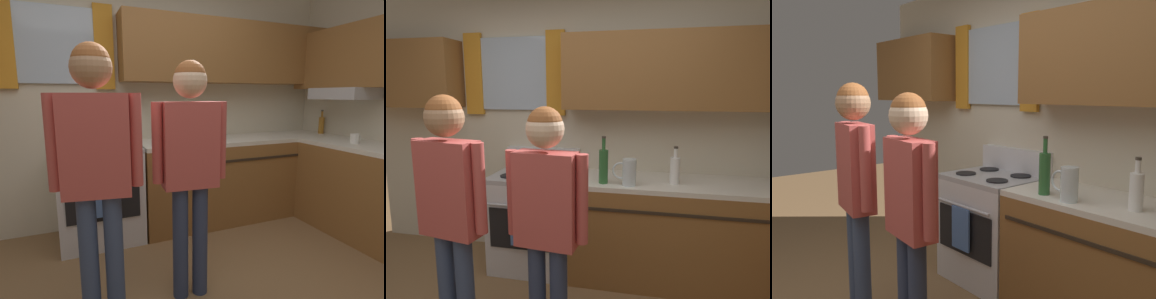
# 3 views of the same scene
# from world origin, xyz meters

# --- Properties ---
(back_wall_unit) EXTENTS (4.60, 0.42, 2.60)m
(back_wall_unit) POSITION_xyz_m (0.07, 1.82, 1.50)
(back_wall_unit) COLOR beige
(back_wall_unit) RESTS_ON ground
(kitchen_counter_run) EXTENTS (2.31, 2.11, 0.90)m
(kitchen_counter_run) POSITION_xyz_m (1.48, 1.13, 0.45)
(kitchen_counter_run) COLOR brown
(kitchen_counter_run) RESTS_ON ground
(stove_oven) EXTENTS (0.74, 0.67, 1.10)m
(stove_oven) POSITION_xyz_m (-0.39, 1.54, 0.47)
(stove_oven) COLOR silver
(stove_oven) RESTS_ON ground
(bottle_milk_white) EXTENTS (0.08, 0.08, 0.31)m
(bottle_milk_white) POSITION_xyz_m (0.85, 1.47, 1.02)
(bottle_milk_white) COLOR white
(bottle_milk_white) RESTS_ON kitchen_counter_run
(bottle_oil_amber) EXTENTS (0.06, 0.06, 0.29)m
(bottle_oil_amber) POSITION_xyz_m (2.23, 1.46, 1.01)
(bottle_oil_amber) COLOR #B27223
(bottle_oil_amber) RESTS_ON kitchen_counter_run
(bottle_wine_green) EXTENTS (0.08, 0.08, 0.39)m
(bottle_wine_green) POSITION_xyz_m (0.27, 1.36, 1.05)
(bottle_wine_green) COLOR #2D6633
(bottle_wine_green) RESTS_ON kitchen_counter_run
(mug_ceramic_white) EXTENTS (0.13, 0.08, 0.09)m
(mug_ceramic_white) POSITION_xyz_m (1.95, 0.75, 0.95)
(mug_ceramic_white) COLOR white
(mug_ceramic_white) RESTS_ON kitchen_counter_run
(water_pitcher) EXTENTS (0.19, 0.11, 0.22)m
(water_pitcher) POSITION_xyz_m (0.48, 1.34, 1.01)
(water_pitcher) COLOR silver
(water_pitcher) RESTS_ON kitchen_counter_run
(adult_left) EXTENTS (0.50, 0.22, 1.64)m
(adult_left) POSITION_xyz_m (-0.51, 0.39, 1.03)
(adult_left) COLOR #38476B
(adult_left) RESTS_ON ground
(adult_in_plaid) EXTENTS (0.49, 0.21, 1.58)m
(adult_in_plaid) POSITION_xyz_m (0.08, 0.43, 0.99)
(adult_in_plaid) COLOR #2D3856
(adult_in_plaid) RESTS_ON ground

